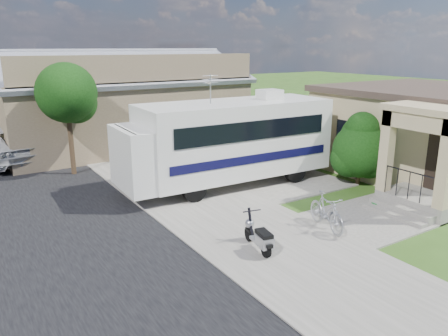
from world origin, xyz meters
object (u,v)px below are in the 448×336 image
bicycle (326,214)px  scooter (259,237)px  pickup_truck (6,143)px  garden_hose (377,205)px  motorhome (228,139)px  shrub (360,148)px

bicycle → scooter: bearing=-164.7°
pickup_truck → garden_hose: (9.45, -13.32, -0.75)m
motorhome → garden_hose: (2.81, -4.74, -1.71)m
motorhome → scooter: bearing=-113.0°
motorhome → pickup_truck: 10.90m
shrub → pickup_truck: 15.67m
shrub → pickup_truck: size_ratio=0.47×
scooter → pickup_truck: pickup_truck is taller
bicycle → pickup_truck: 15.29m
scooter → garden_hose: 5.29m
pickup_truck → garden_hose: size_ratio=16.56×
shrub → scooter: size_ratio=1.96×
shrub → bicycle: shrub is taller
bicycle → pickup_truck: size_ratio=0.30×
bicycle → pickup_truck: pickup_truck is taller
motorhome → pickup_truck: motorhome is taller
shrub → pickup_truck: (-10.96, 11.19, -0.62)m
motorhome → scooter: size_ratio=5.71×
shrub → bicycle: (-4.30, -2.57, -0.92)m
pickup_truck → garden_hose: 16.35m
shrub → motorhome: bearing=148.8°
scooter → garden_hose: (5.25, 0.50, -0.35)m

